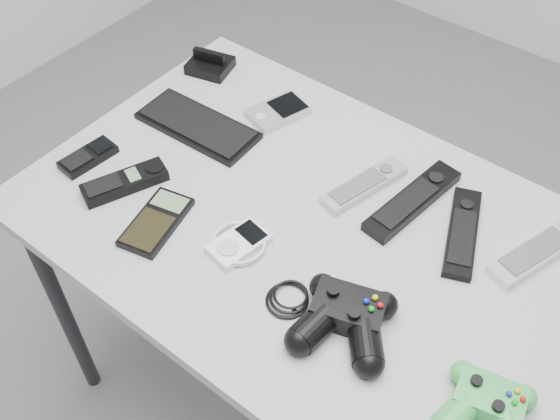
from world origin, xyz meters
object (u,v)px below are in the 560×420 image
Objects in this scene: controller_green at (487,407)px; remote_black_b at (463,232)px; remote_silver_a at (364,184)px; mobile_phone at (88,157)px; pda_keyboard at (198,125)px; cordless_handset at (125,182)px; remote_silver_b at (542,249)px; mp3_player at (239,243)px; pda at (278,111)px; desk at (316,248)px; calculator at (156,222)px; remote_black_a at (413,200)px; controller_black at (346,317)px.

remote_black_b is at bearing 110.34° from controller_green.
mobile_phone is (-0.46, -0.27, -0.00)m from remote_silver_a.
cordless_handset is at bearing -90.64° from pda_keyboard.
remote_silver_b reaches higher than mp3_player.
pda is at bearing 96.99° from cordless_handset.
desk is at bearing 22.60° from mobile_phone.
remote_black_a is at bearing 30.82° from calculator.
controller_green is at bearing 5.67° from mobile_phone.
remote_silver_b is at bearing 16.62° from remote_black_a.
cordless_handset reaches higher than remote_silver_b.
calculator is 1.03× the size of controller_green.
controller_black is (0.05, -0.29, 0.01)m from remote_black_a.
remote_black_a is 0.53m from cordless_handset.
calculator is (-0.24, -0.30, -0.00)m from remote_silver_a.
remote_silver_b reaches higher than calculator.
remote_black_b is at bearing 22.10° from calculator.
desk is at bearing -81.37° from remote_silver_a.
mp3_player is at bearing 165.29° from controller_green.
desk is at bearing 148.03° from controller_green.
remote_silver_b reaches higher than pda.
controller_black is at bearing 5.25° from mp3_player.
mp3_player is 0.39× the size of controller_black.
remote_black_b is 0.93× the size of remote_silver_b.
controller_green is at bearing 23.34° from cordless_handset.
remote_black_a is (0.09, 0.02, 0.00)m from remote_silver_a.
calculator is at bearing -128.94° from remote_silver_b.
pda is at bearing 127.11° from mp3_player.
mp3_player reaches higher than desk.
mobile_phone is (-0.45, -0.14, 0.07)m from desk.
cordless_handset is at bearing -174.75° from remote_black_b.
pda is 0.53× the size of remote_black_a.
controller_green is at bearing -17.31° from controller_black.
remote_silver_a is 0.33m from remote_silver_b.
desk is 0.26m from remote_black_b.
mobile_phone is at bearing -179.07° from remote_black_b.
remote_black_a is 0.41m from controller_green.
controller_green is (0.38, -0.27, 0.01)m from remote_silver_a.
calculator is 0.62m from controller_green.
remote_silver_a is 1.64× the size of mobile_phone.
controller_black reaches higher than desk.
calculator is at bearing 170.58° from controller_green.
remote_black_b is at bearing 51.60° from mp3_player.
remote_silver_b is 0.75m from cordless_handset.
mp3_player is (-0.09, -0.25, -0.00)m from remote_silver_a.
controller_green is at bearing -78.72° from remote_black_b.
mp3_player is (0.27, -0.18, 0.00)m from pda_keyboard.
mp3_player is (0.26, 0.02, -0.00)m from cordless_handset.
mobile_phone is at bearing 157.75° from calculator.
pda_keyboard is 0.17m from pda.
controller_green is (0.84, -0.00, 0.01)m from mobile_phone.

